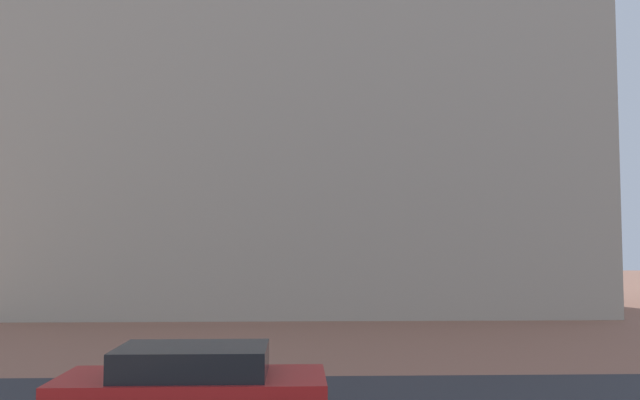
# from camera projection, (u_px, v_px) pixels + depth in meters

# --- Properties ---
(landmark_building) EXTENTS (26.18, 11.24, 38.37)m
(landmark_building) POSITION_uv_depth(u_px,v_px,m) (283.00, 53.00, 31.55)
(landmark_building) COLOR #B2A893
(landmark_building) RESTS_ON ground_plane
(car_red) EXTENTS (4.17, 2.00, 1.35)m
(car_red) POSITION_uv_depth(u_px,v_px,m) (192.00, 391.00, 10.51)
(car_red) COLOR red
(car_red) RESTS_ON ground_plane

